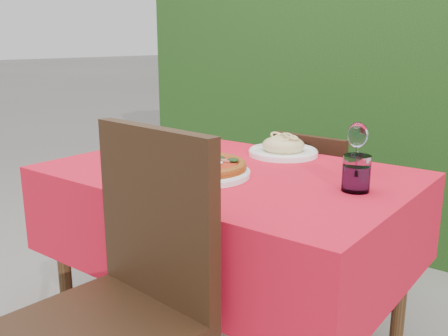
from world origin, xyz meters
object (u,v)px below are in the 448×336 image
Objects in this scene: chair_far at (316,204)px; pasta_plate at (283,148)px; chair_near at (127,288)px; wine_glass at (357,137)px; water_glass at (356,175)px; pizza_plate at (202,168)px; fork at (161,161)px.

pasta_plate reaches higher than chair_far.
chair_near is 0.93m from pasta_plate.
chair_near is 5.55× the size of wine_glass.
water_glass is (0.43, -0.62, 0.35)m from chair_far.
pizza_plate is at bearing -97.27° from pasta_plate.
fork is (-0.30, -0.71, 0.30)m from chair_far.
pasta_plate is at bearing 40.51° from fork.
chair_far is at bearing 130.74° from wine_glass.
chair_far is at bearing 125.21° from water_glass.
pasta_plate is 0.52m from water_glass.
water_glass is 0.63× the size of wine_glass.
wine_glass is (0.34, -0.07, 0.10)m from pasta_plate.
chair_far is (-0.07, 1.23, -0.11)m from chair_near.
pizza_plate is 1.19× the size of pasta_plate.
water_glass is at bearing -34.07° from pasta_plate.
chair_near is 8.75× the size of water_glass.
water_glass is (0.49, 0.15, 0.02)m from pizza_plate.
chair_far is 4.48× the size of wine_glass.
fork is at bearing -128.30° from pasta_plate.
chair_far is 4.02× the size of fork.
water_glass reaches higher than pizza_plate.
water_glass is at bearing 127.67° from chair_far.
pasta_plate is at bearing 168.05° from wine_glass.
pasta_plate is 0.49m from fork.
chair_far is 0.83m from fork.
fork is at bearing 167.04° from pizza_plate.
fork is at bearing 130.99° from chair_near.
pizza_plate is at bearing -162.74° from water_glass.
chair_near is 2.96× the size of pizza_plate.
pizza_plate is at bearing 110.41° from chair_near.
water_glass is at bearing 17.26° from pizza_plate.
chair_near reaches higher than wine_glass.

